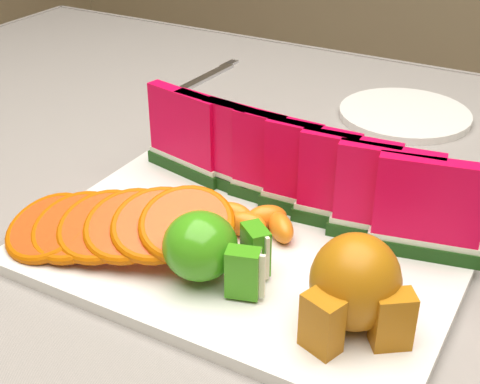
% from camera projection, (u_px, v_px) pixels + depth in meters
% --- Properties ---
extents(table, '(1.40, 0.90, 0.75)m').
position_uv_depth(table, '(260.00, 268.00, 0.80)').
color(table, brown).
rests_on(table, ground).
extents(tablecloth, '(1.53, 1.03, 0.20)m').
position_uv_depth(tablecloth, '(261.00, 224.00, 0.76)').
color(tablecloth, slate).
rests_on(tablecloth, table).
extents(platter, '(0.40, 0.30, 0.01)m').
position_uv_depth(platter, '(250.00, 243.00, 0.65)').
color(platter, silver).
rests_on(platter, tablecloth).
extents(apple_cluster, '(0.10, 0.08, 0.06)m').
position_uv_depth(apple_cluster, '(208.00, 248.00, 0.57)').
color(apple_cluster, '#3F921A').
rests_on(apple_cluster, platter).
extents(pear_cluster, '(0.09, 0.09, 0.08)m').
position_uv_depth(pear_cluster, '(355.00, 287.00, 0.52)').
color(pear_cluster, '#B0600B').
rests_on(pear_cluster, platter).
extents(side_plate, '(0.22, 0.22, 0.01)m').
position_uv_depth(side_plate, '(405.00, 114.00, 0.92)').
color(side_plate, silver).
rests_on(side_plate, tablecloth).
extents(fork, '(0.02, 0.20, 0.00)m').
position_uv_depth(fork, '(203.00, 78.00, 1.06)').
color(fork, silver).
rests_on(fork, tablecloth).
extents(watermelon_row, '(0.39, 0.07, 0.10)m').
position_uv_depth(watermelon_row, '(293.00, 169.00, 0.67)').
color(watermelon_row, '#0E380F').
rests_on(watermelon_row, platter).
extents(orange_fan_front, '(0.24, 0.15, 0.06)m').
position_uv_depth(orange_fan_front, '(116.00, 225.00, 0.61)').
color(orange_fan_front, orange).
rests_on(orange_fan_front, platter).
extents(orange_fan_back, '(0.29, 0.11, 0.05)m').
position_uv_depth(orange_fan_back, '(294.00, 167.00, 0.73)').
color(orange_fan_back, orange).
rests_on(orange_fan_back, platter).
extents(tangerine_segments, '(0.13, 0.07, 0.03)m').
position_uv_depth(tangerine_segments, '(236.00, 217.00, 0.65)').
color(tangerine_segments, '#CF5C0F').
rests_on(tangerine_segments, platter).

